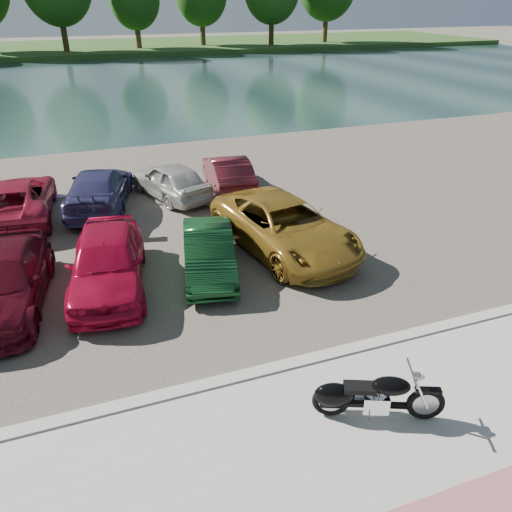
{
  "coord_description": "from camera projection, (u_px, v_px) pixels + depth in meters",
  "views": [
    {
      "loc": [
        -3.95,
        -5.26,
        6.8
      ],
      "look_at": [
        -0.2,
        4.93,
        1.1
      ],
      "focal_mm": 35.0,
      "sensor_mm": 36.0,
      "label": 1
    }
  ],
  "objects": [
    {
      "name": "car_12",
      "position": [
        171.0,
        180.0,
        18.47
      ],
      "size": [
        2.75,
        4.22,
        1.34
      ],
      "primitive_type": "imported",
      "rotation": [
        0.0,
        0.0,
        3.47
      ],
      "color": "#B5B4B0",
      "rests_on": "parking_lot"
    },
    {
      "name": "car_11",
      "position": [
        99.0,
        189.0,
        17.56
      ],
      "size": [
        3.01,
        5.12,
        1.39
      ],
      "primitive_type": "imported",
      "rotation": [
        0.0,
        0.0,
        2.91
      ],
      "color": "navy",
      "rests_on": "parking_lot"
    },
    {
      "name": "car_5",
      "position": [
        209.0,
        252.0,
        13.41
      ],
      "size": [
        2.06,
        3.93,
        1.23
      ],
      "primitive_type": "imported",
      "rotation": [
        0.0,
        0.0,
        -0.21
      ],
      "color": "#0D3316",
      "rests_on": "parking_lot"
    },
    {
      "name": "far_bank",
      "position": [
        89.0,
        48.0,
        68.43
      ],
      "size": [
        120.0,
        24.0,
        0.6
      ],
      "primitive_type": "cube",
      "color": "#224619",
      "rests_on": "ground"
    },
    {
      "name": "car_13",
      "position": [
        228.0,
        173.0,
        19.19
      ],
      "size": [
        1.79,
        4.17,
        1.34
      ],
      "primitive_type": "imported",
      "rotation": [
        0.0,
        0.0,
        3.05
      ],
      "color": "#55161E",
      "rests_on": "parking_lot"
    },
    {
      "name": "ground",
      "position": [
        364.0,
        432.0,
        8.74
      ],
      "size": [
        200.0,
        200.0,
        0.0
      ],
      "primitive_type": "plane",
      "color": "#595447",
      "rests_on": "ground"
    },
    {
      "name": "parking_lot",
      "position": [
        203.0,
        208.0,
        17.87
      ],
      "size": [
        60.0,
        18.0,
        0.04
      ],
      "primitive_type": "cube",
      "color": "#3F3832",
      "rests_on": "ground"
    },
    {
      "name": "kerb",
      "position": [
        314.0,
        360.0,
        10.37
      ],
      "size": [
        60.0,
        0.3,
        0.14
      ],
      "primitive_type": "cube",
      "color": "#9E9C95",
      "rests_on": "ground"
    },
    {
      "name": "river",
      "position": [
        115.0,
        86.0,
        41.98
      ],
      "size": [
        120.0,
        40.0,
        0.0
      ],
      "primitive_type": "cube",
      "color": "#1B3131",
      "rests_on": "ground"
    },
    {
      "name": "car_3",
      "position": [
        3.0,
        281.0,
        11.93
      ],
      "size": [
        2.47,
        4.89,
        1.36
      ],
      "primitive_type": "imported",
      "rotation": [
        0.0,
        0.0,
        -0.12
      ],
      "color": "#4C0A17",
      "rests_on": "parking_lot"
    },
    {
      "name": "car_4",
      "position": [
        107.0,
        261.0,
        12.64
      ],
      "size": [
        2.46,
        4.74,
        1.54
      ],
      "primitive_type": "imported",
      "rotation": [
        0.0,
        0.0,
        -0.15
      ],
      "color": "#AA0B2E",
      "rests_on": "parking_lot"
    },
    {
      "name": "motorcycle",
      "position": [
        366.0,
        396.0,
        8.74
      ],
      "size": [
        2.21,
        1.15,
        1.05
      ],
      "rotation": [
        0.0,
        0.0,
        -0.4
      ],
      "color": "black",
      "rests_on": "promenade"
    },
    {
      "name": "car_6",
      "position": [
        284.0,
        226.0,
        14.58
      ],
      "size": [
        3.45,
        5.81,
        1.51
      ],
      "primitive_type": "imported",
      "rotation": [
        0.0,
        0.0,
        0.18
      ],
      "color": "olive",
      "rests_on": "parking_lot"
    },
    {
      "name": "car_10",
      "position": [
        17.0,
        199.0,
        16.75
      ],
      "size": [
        2.54,
        5.0,
        1.35
      ],
      "primitive_type": "imported",
      "rotation": [
        0.0,
        0.0,
        3.08
      ],
      "color": "#A51B35",
      "rests_on": "parking_lot"
    },
    {
      "name": "promenade",
      "position": [
        397.0,
        476.0,
        7.89
      ],
      "size": [
        60.0,
        6.0,
        0.1
      ],
      "primitive_type": "cube",
      "color": "#9E9C95",
      "rests_on": "ground"
    }
  ]
}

